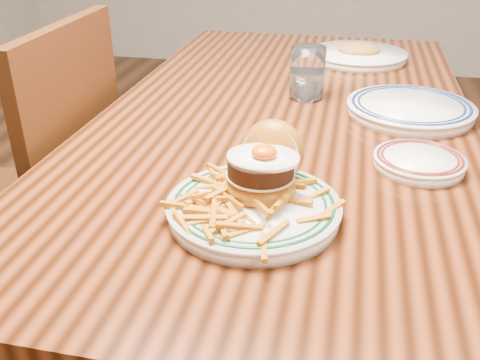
% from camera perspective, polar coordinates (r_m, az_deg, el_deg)
% --- Properties ---
extents(floor, '(6.00, 6.00, 0.00)m').
position_cam_1_polar(floor, '(1.69, 3.90, -17.32)').
color(floor, black).
rests_on(floor, ground).
extents(table, '(0.85, 1.60, 0.75)m').
position_cam_1_polar(table, '(1.30, 4.83, 3.63)').
color(table, black).
rests_on(table, floor).
extents(chair_left, '(0.46, 0.46, 0.96)m').
position_cam_1_polar(chair_left, '(1.45, -20.56, -2.17)').
color(chair_left, '#42220D').
rests_on(chair_left, floor).
extents(main_plate, '(0.27, 0.29, 0.13)m').
position_cam_1_polar(main_plate, '(0.84, 1.84, -1.32)').
color(main_plate, white).
rests_on(main_plate, table).
extents(side_plate, '(0.17, 0.17, 0.03)m').
position_cam_1_polar(side_plate, '(1.04, 18.56, 1.93)').
color(side_plate, white).
rests_on(side_plate, table).
extents(rear_plate, '(0.29, 0.29, 0.03)m').
position_cam_1_polar(rear_plate, '(1.30, 17.70, 7.31)').
color(rear_plate, white).
rests_on(rear_plate, table).
extents(water_glass, '(0.09, 0.09, 0.13)m').
position_cam_1_polar(water_glass, '(1.35, 7.17, 10.97)').
color(water_glass, white).
rests_on(water_glass, table).
extents(far_plate, '(0.30, 0.30, 0.05)m').
position_cam_1_polar(far_plate, '(1.73, 12.47, 12.92)').
color(far_plate, white).
rests_on(far_plate, table).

